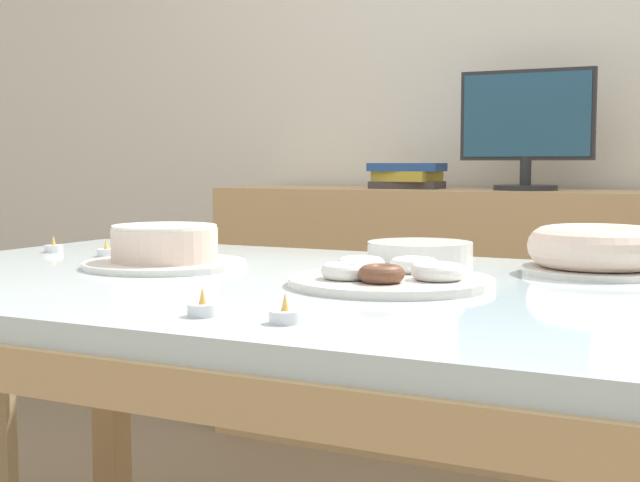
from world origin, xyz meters
The scene contains 13 objects.
wall_back centered at (0.00, 1.79, 1.30)m, with size 8.00×0.10×2.60m, color silver.
dining_table centered at (0.00, 0.00, 0.67)m, with size 1.58×1.01×0.76m.
sideboard centered at (0.00, 1.49, 0.44)m, with size 1.92×0.44×0.87m.
computer_monitor centered at (0.08, 1.49, 1.06)m, with size 0.42×0.20×0.38m.
book_stack centered at (-0.32, 1.49, 0.92)m, with size 0.25×0.19×0.09m.
cake_chocolate_round centered at (-0.25, 0.04, 0.79)m, with size 0.31×0.31×0.08m.
cake_golden_bundt centered at (0.50, 0.31, 0.80)m, with size 0.26×0.26×0.08m.
pastry_platter centered at (0.23, 0.00, 0.77)m, with size 0.33×0.33×0.04m.
plate_stack centered at (0.15, 0.35, 0.78)m, with size 0.21×0.21×0.04m.
tealight_near_cakes centered at (0.12, -0.37, 0.77)m, with size 0.04×0.04×0.04m.
tealight_left_edge centered at (-0.64, 0.16, 0.77)m, with size 0.04×0.04×0.04m.
tealight_centre centered at (-0.48, 0.15, 0.77)m, with size 0.04×0.04×0.04m.
tealight_right_edge centered at (0.24, -0.37, 0.77)m, with size 0.04×0.04×0.04m.
Camera 1 is at (0.76, -1.32, 0.96)m, focal length 50.00 mm.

